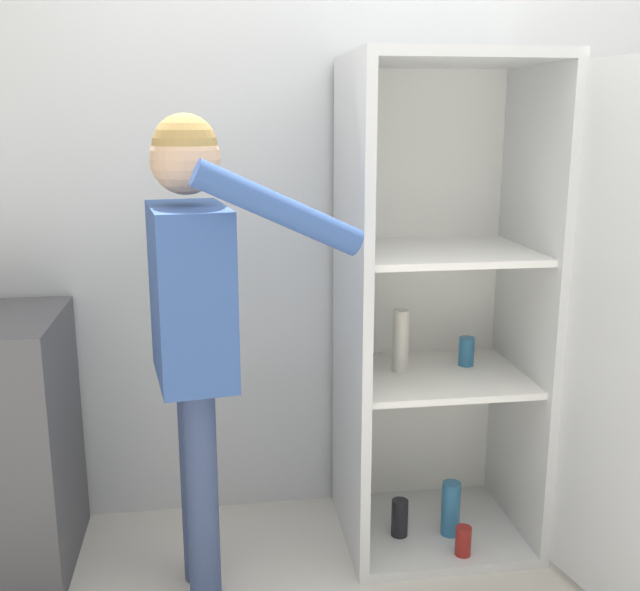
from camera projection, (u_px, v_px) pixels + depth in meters
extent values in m
cube|color=silver|center=(378.00, 196.00, 2.94)|extent=(7.00, 0.06, 2.55)
cube|color=silver|center=(432.00, 527.00, 2.92)|extent=(0.69, 0.60, 0.04)
cube|color=silver|center=(450.00, 58.00, 2.51)|extent=(0.69, 0.60, 0.04)
cube|color=white|center=(419.00, 293.00, 2.99)|extent=(0.69, 0.03, 1.72)
cube|color=silver|center=(351.00, 314.00, 2.67)|extent=(0.04, 0.60, 1.72)
cube|color=silver|center=(526.00, 307.00, 2.76)|extent=(0.04, 0.60, 1.72)
cube|color=white|center=(437.00, 375.00, 2.77)|extent=(0.62, 0.53, 0.02)
cube|color=white|center=(442.00, 252.00, 2.67)|extent=(0.62, 0.53, 0.02)
cylinder|color=black|center=(400.00, 518.00, 2.82)|extent=(0.06, 0.06, 0.14)
cylinder|color=teal|center=(466.00, 351.00, 2.84)|extent=(0.06, 0.06, 0.11)
cylinder|color=maroon|center=(463.00, 541.00, 2.69)|extent=(0.06, 0.06, 0.11)
cylinder|color=teal|center=(451.00, 509.00, 2.82)|extent=(0.07, 0.07, 0.21)
cylinder|color=beige|center=(401.00, 341.00, 2.76)|extent=(0.06, 0.06, 0.23)
cylinder|color=#384770|center=(196.00, 476.00, 2.55)|extent=(0.10, 0.10, 0.77)
cylinder|color=#384770|center=(202.00, 499.00, 2.39)|extent=(0.10, 0.10, 0.77)
cube|color=#335193|center=(191.00, 294.00, 2.32)|extent=(0.28, 0.43, 0.55)
sphere|color=#DBAD89|center=(185.00, 159.00, 2.22)|extent=(0.21, 0.21, 0.21)
sphere|color=#AD894C|center=(185.00, 146.00, 2.21)|extent=(0.20, 0.20, 0.20)
cylinder|color=#335193|center=(183.00, 287.00, 2.53)|extent=(0.08, 0.08, 0.51)
cylinder|color=#335193|center=(279.00, 209.00, 2.11)|extent=(0.51, 0.15, 0.29)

